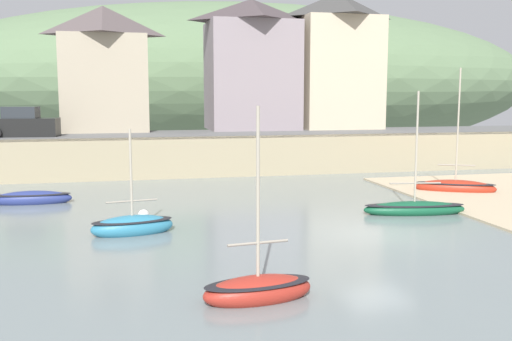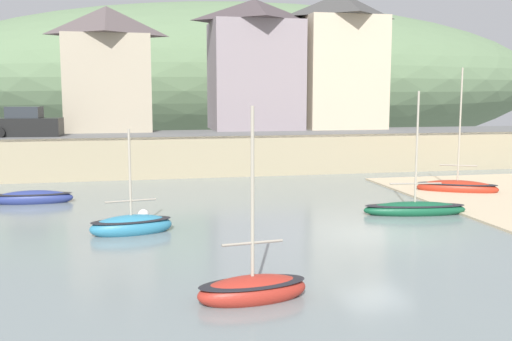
{
  "view_description": "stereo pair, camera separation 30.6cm",
  "coord_description": "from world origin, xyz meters",
  "px_view_note": "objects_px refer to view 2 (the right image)",
  "views": [
    {
      "loc": [
        -8.99,
        -19.75,
        5.21
      ],
      "look_at": [
        -3.42,
        5.23,
        1.81
      ],
      "focal_mm": 40.99,
      "sensor_mm": 36.0,
      "label": 1
    },
    {
      "loc": [
        -8.69,
        -19.82,
        5.21
      ],
      "look_at": [
        -3.42,
        5.23,
        1.81
      ],
      "focal_mm": 40.99,
      "sensor_mm": 36.0,
      "label": 2
    }
  ],
  "objects_px": {
    "parked_car_near_slipway": "(28,124)",
    "mooring_buoy": "(143,215)",
    "sailboat_tall_mast": "(253,289)",
    "sailboat_blue_trim": "(457,187)",
    "waterfront_building_centre": "(255,64)",
    "sailboat_white_hull": "(33,198)",
    "waterfront_building_left": "(108,68)",
    "sailboat_nearest_shore": "(415,209)",
    "rowboat_small_beached": "(131,226)",
    "waterfront_building_right": "(340,60)"
  },
  "relations": [
    {
      "from": "parked_car_near_slipway",
      "to": "mooring_buoy",
      "type": "xyz_separation_m",
      "value": [
        7.05,
        -15.99,
        -3.06
      ]
    },
    {
      "from": "sailboat_tall_mast",
      "to": "sailboat_blue_trim",
      "type": "relative_size",
      "value": 0.76
    },
    {
      "from": "waterfront_building_centre",
      "to": "sailboat_white_hull",
      "type": "xyz_separation_m",
      "value": [
        -14.14,
        -15.97,
        -7.21
      ]
    },
    {
      "from": "sailboat_blue_trim",
      "to": "sailboat_white_hull",
      "type": "bearing_deg",
      "value": -156.98
    },
    {
      "from": "waterfront_building_centre",
      "to": "mooring_buoy",
      "type": "distance_m",
      "value": 23.57
    },
    {
      "from": "waterfront_building_left",
      "to": "sailboat_white_hull",
      "type": "xyz_separation_m",
      "value": [
        -3.06,
        -15.97,
        -6.8
      ]
    },
    {
      "from": "sailboat_white_hull",
      "to": "sailboat_nearest_shore",
      "type": "distance_m",
      "value": 17.71
    },
    {
      "from": "parked_car_near_slipway",
      "to": "mooring_buoy",
      "type": "relative_size",
      "value": 9.08
    },
    {
      "from": "waterfront_building_centre",
      "to": "sailboat_nearest_shore",
      "type": "height_order",
      "value": "waterfront_building_centre"
    },
    {
      "from": "sailboat_white_hull",
      "to": "sailboat_nearest_shore",
      "type": "bearing_deg",
      "value": -19.8
    },
    {
      "from": "waterfront_building_left",
      "to": "sailboat_white_hull",
      "type": "height_order",
      "value": "waterfront_building_left"
    },
    {
      "from": "sailboat_nearest_shore",
      "to": "rowboat_small_beached",
      "type": "bearing_deg",
      "value": -166.9
    },
    {
      "from": "waterfront_building_right",
      "to": "sailboat_white_hull",
      "type": "relative_size",
      "value": 2.9
    },
    {
      "from": "waterfront_building_left",
      "to": "sailboat_blue_trim",
      "type": "distance_m",
      "value": 26.24
    },
    {
      "from": "waterfront_building_centre",
      "to": "mooring_buoy",
      "type": "height_order",
      "value": "waterfront_building_centre"
    },
    {
      "from": "waterfront_building_right",
      "to": "parked_car_near_slipway",
      "type": "height_order",
      "value": "waterfront_building_right"
    },
    {
      "from": "waterfront_building_left",
      "to": "rowboat_small_beached",
      "type": "xyz_separation_m",
      "value": [
        1.54,
        -23.12,
        -6.76
      ]
    },
    {
      "from": "waterfront_building_right",
      "to": "parked_car_near_slipway",
      "type": "bearing_deg",
      "value": -168.98
    },
    {
      "from": "sailboat_white_hull",
      "to": "sailboat_nearest_shore",
      "type": "height_order",
      "value": "sailboat_nearest_shore"
    },
    {
      "from": "waterfront_building_centre",
      "to": "sailboat_nearest_shore",
      "type": "distance_m",
      "value": 23.41
    },
    {
      "from": "waterfront_building_right",
      "to": "sailboat_nearest_shore",
      "type": "bearing_deg",
      "value": -101.56
    },
    {
      "from": "parked_car_near_slipway",
      "to": "sailboat_blue_trim",
      "type": "bearing_deg",
      "value": -23.31
    },
    {
      "from": "sailboat_white_hull",
      "to": "parked_car_near_slipway",
      "type": "bearing_deg",
      "value": 100.32
    },
    {
      "from": "sailboat_blue_trim",
      "to": "parked_car_near_slipway",
      "type": "xyz_separation_m",
      "value": [
        -23.33,
        13.06,
        2.9
      ]
    },
    {
      "from": "waterfront_building_right",
      "to": "rowboat_small_beached",
      "type": "xyz_separation_m",
      "value": [
        -16.53,
        -23.12,
        -7.53
      ]
    },
    {
      "from": "waterfront_building_right",
      "to": "rowboat_small_beached",
      "type": "distance_m",
      "value": 29.41
    },
    {
      "from": "rowboat_small_beached",
      "to": "sailboat_white_hull",
      "type": "distance_m",
      "value": 8.5
    },
    {
      "from": "waterfront_building_centre",
      "to": "rowboat_small_beached",
      "type": "height_order",
      "value": "waterfront_building_centre"
    },
    {
      "from": "waterfront_building_left",
      "to": "parked_car_near_slipway",
      "type": "bearing_deg",
      "value": -138.19
    },
    {
      "from": "sailboat_nearest_shore",
      "to": "waterfront_building_right",
      "type": "bearing_deg",
      "value": 86.84
    },
    {
      "from": "waterfront_building_centre",
      "to": "waterfront_building_right",
      "type": "distance_m",
      "value": 7.0
    },
    {
      "from": "waterfront_building_right",
      "to": "mooring_buoy",
      "type": "bearing_deg",
      "value": -128.07
    },
    {
      "from": "sailboat_blue_trim",
      "to": "sailboat_nearest_shore",
      "type": "distance_m",
      "value": 6.6
    },
    {
      "from": "waterfront_building_left",
      "to": "sailboat_tall_mast",
      "type": "xyz_separation_m",
      "value": [
        4.56,
        -31.04,
        -6.76
      ]
    },
    {
      "from": "waterfront_building_right",
      "to": "parked_car_near_slipway",
      "type": "distance_m",
      "value": 23.98
    },
    {
      "from": "waterfront_building_left",
      "to": "sailboat_nearest_shore",
      "type": "height_order",
      "value": "waterfront_building_left"
    },
    {
      "from": "rowboat_small_beached",
      "to": "sailboat_blue_trim",
      "type": "bearing_deg",
      "value": 8.55
    },
    {
      "from": "waterfront_building_centre",
      "to": "sailboat_blue_trim",
      "type": "bearing_deg",
      "value": -67.68
    },
    {
      "from": "waterfront_building_left",
      "to": "parked_car_near_slipway",
      "type": "distance_m",
      "value": 7.77
    },
    {
      "from": "waterfront_building_centre",
      "to": "parked_car_near_slipway",
      "type": "bearing_deg",
      "value": -164.4
    },
    {
      "from": "mooring_buoy",
      "to": "waterfront_building_centre",
      "type": "bearing_deg",
      "value": 66.15
    },
    {
      "from": "sailboat_tall_mast",
      "to": "parked_car_near_slipway",
      "type": "xyz_separation_m",
      "value": [
        -9.59,
        26.54,
        2.92
      ]
    },
    {
      "from": "sailboat_tall_mast",
      "to": "waterfront_building_centre",
      "type": "bearing_deg",
      "value": 71.14
    },
    {
      "from": "mooring_buoy",
      "to": "parked_car_near_slipway",
      "type": "bearing_deg",
      "value": 113.8
    },
    {
      "from": "rowboat_small_beached",
      "to": "mooring_buoy",
      "type": "relative_size",
      "value": 8.78
    },
    {
      "from": "sailboat_tall_mast",
      "to": "parked_car_near_slipway",
      "type": "distance_m",
      "value": 28.37
    },
    {
      "from": "rowboat_small_beached",
      "to": "parked_car_near_slipway",
      "type": "xyz_separation_m",
      "value": [
        -6.57,
        18.62,
        2.91
      ]
    },
    {
      "from": "waterfront_building_centre",
      "to": "mooring_buoy",
      "type": "relative_size",
      "value": 21.28
    },
    {
      "from": "sailboat_white_hull",
      "to": "parked_car_near_slipway",
      "type": "height_order",
      "value": "parked_car_near_slipway"
    },
    {
      "from": "sailboat_tall_mast",
      "to": "sailboat_white_hull",
      "type": "bearing_deg",
      "value": 109.84
    }
  ]
}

